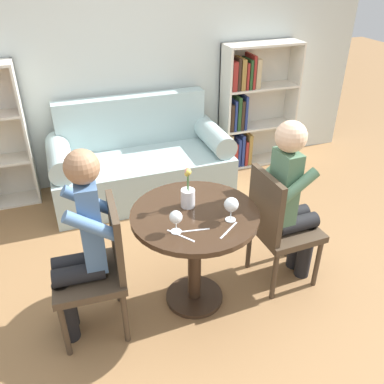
# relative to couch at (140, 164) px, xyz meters

# --- Properties ---
(ground_plane) EXTENTS (16.00, 16.00, 0.00)m
(ground_plane) POSITION_rel_couch_xyz_m (0.00, -1.58, -0.31)
(ground_plane) COLOR olive
(back_wall) EXTENTS (5.20, 0.05, 2.70)m
(back_wall) POSITION_rel_couch_xyz_m (0.00, 0.43, 1.04)
(back_wall) COLOR silver
(back_wall) RESTS_ON ground_plane
(round_table) EXTENTS (0.81, 0.81, 0.73)m
(round_table) POSITION_rel_couch_xyz_m (0.00, -1.58, 0.24)
(round_table) COLOR #382619
(round_table) RESTS_ON ground_plane
(couch) EXTENTS (1.71, 0.80, 0.92)m
(couch) POSITION_rel_couch_xyz_m (0.00, 0.00, 0.00)
(couch) COLOR #A8C1C1
(couch) RESTS_ON ground_plane
(bookshelf_right) EXTENTS (0.83, 0.28, 1.33)m
(bookshelf_right) POSITION_rel_couch_xyz_m (1.29, 0.27, 0.34)
(bookshelf_right) COLOR silver
(bookshelf_right) RESTS_ON ground_plane
(chair_left) EXTENTS (0.44, 0.44, 0.90)m
(chair_left) POSITION_rel_couch_xyz_m (-0.62, -1.60, 0.18)
(chair_left) COLOR #473828
(chair_left) RESTS_ON ground_plane
(chair_right) EXTENTS (0.44, 0.44, 0.90)m
(chair_right) POSITION_rel_couch_xyz_m (0.62, -1.58, 0.18)
(chair_right) COLOR #473828
(chair_right) RESTS_ON ground_plane
(person_left) EXTENTS (0.43, 0.35, 1.26)m
(person_left) POSITION_rel_couch_xyz_m (-0.71, -1.59, 0.35)
(person_left) COLOR black
(person_left) RESTS_ON ground_plane
(person_right) EXTENTS (0.43, 0.35, 1.25)m
(person_right) POSITION_rel_couch_xyz_m (0.71, -1.57, 0.35)
(person_right) COLOR black
(person_right) RESTS_ON ground_plane
(wine_glass_left) EXTENTS (0.08, 0.08, 0.14)m
(wine_glass_left) POSITION_rel_couch_xyz_m (-0.17, -1.74, 0.52)
(wine_glass_left) COLOR white
(wine_glass_left) RESTS_ON round_table
(wine_glass_right) EXTENTS (0.09, 0.09, 0.15)m
(wine_glass_right) POSITION_rel_couch_xyz_m (0.18, -1.73, 0.52)
(wine_glass_right) COLOR white
(wine_glass_right) RESTS_ON round_table
(flower_vase) EXTENTS (0.09, 0.09, 0.27)m
(flower_vase) POSITION_rel_couch_xyz_m (-0.01, -1.50, 0.51)
(flower_vase) COLOR silver
(flower_vase) RESTS_ON round_table
(knife_left_setting) EXTENTS (0.19, 0.04, 0.00)m
(knife_left_setting) POSITION_rel_couch_xyz_m (-0.07, -1.76, 0.42)
(knife_left_setting) COLOR silver
(knife_left_setting) RESTS_ON round_table
(fork_left_setting) EXTENTS (0.12, 0.16, 0.00)m
(fork_left_setting) POSITION_rel_couch_xyz_m (-0.16, -1.78, 0.42)
(fork_left_setting) COLOR silver
(fork_left_setting) RESTS_ON round_table
(knife_right_setting) EXTENTS (0.16, 0.12, 0.00)m
(knife_right_setting) POSITION_rel_couch_xyz_m (0.12, -1.82, 0.42)
(knife_right_setting) COLOR silver
(knife_right_setting) RESTS_ON round_table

